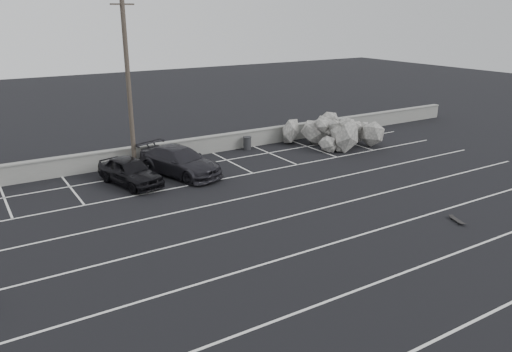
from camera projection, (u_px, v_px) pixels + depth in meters
ground at (289, 257)px, 17.94m from camera, size 120.00×120.00×0.00m
seawall at (150, 153)px, 29.06m from camera, size 50.00×0.45×1.06m
stall_lines at (228, 216)px, 21.45m from camera, size 36.00×20.05×0.01m
car_left at (130, 171)px, 25.22m from camera, size 2.64×4.43×1.41m
car_right at (180, 161)px, 26.75m from camera, size 3.66×5.58×1.50m
utility_pole at (128, 84)px, 26.50m from camera, size 1.25×0.25×9.37m
trash_bin at (247, 143)px, 31.76m from camera, size 0.66×0.66×0.83m
riprap_pile at (336, 136)px, 32.69m from camera, size 6.34×5.56×1.68m
skateboard at (457, 220)px, 20.88m from camera, size 0.46×0.82×0.10m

